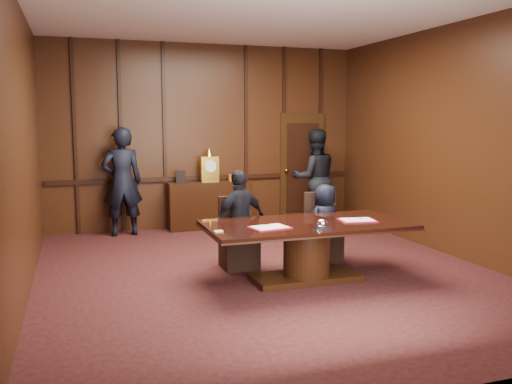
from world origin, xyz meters
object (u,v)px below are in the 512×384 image
signatory_right (325,223)px  witness_right (314,178)px  witness_left (122,182)px  signatory_left (240,220)px  conference_table (307,242)px  sideboard (210,203)px

signatory_right → witness_right: size_ratio=0.60×
signatory_right → witness_left: bearing=-63.4°
signatory_left → witness_left: (-1.35, 2.80, 0.28)m
conference_table → witness_right: bearing=63.8°
conference_table → witness_right: size_ratio=1.39×
conference_table → witness_right: witness_right is taller
signatory_right → witness_left: size_ratio=0.59×
signatory_left → witness_right: witness_right is taller
sideboard → conference_table: size_ratio=0.61×
sideboard → witness_right: size_ratio=0.85×
witness_left → witness_right: size_ratio=1.03×
conference_table → signatory_right: signatory_right is taller
conference_table → signatory_right: size_ratio=2.30×
conference_table → witness_right: (1.62, 3.30, 0.43)m
conference_table → signatory_left: size_ratio=1.89×
sideboard → signatory_left: size_ratio=1.15×
conference_table → witness_left: bearing=119.0°
conference_table → signatory_right: 1.03m
sideboard → conference_table: bearing=-84.6°
signatory_left → signatory_right: (1.30, 0.00, -0.12)m
signatory_right → witness_left: (-2.65, 2.80, 0.40)m
witness_left → witness_right: witness_left is taller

